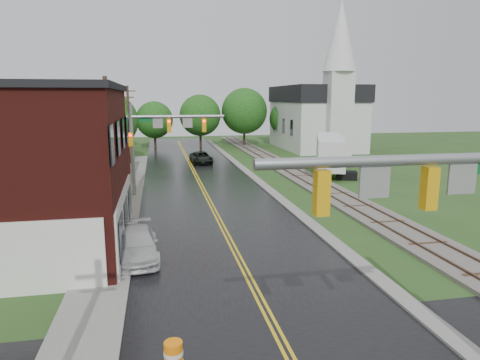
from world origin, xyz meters
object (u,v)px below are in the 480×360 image
object	(u,v)px
church	(319,110)
utility_pole_c	(129,124)
semi_trailer	(330,151)
construction_barrel	(174,357)
traffic_signal_near	(455,208)
pickup_white	(137,245)
tree_left_c	(56,129)
suv_dark	(201,158)
utility_pole_b	(109,143)
traffic_signal_far	(160,133)
tree_left_e	(112,122)

from	to	relation	value
church	utility_pole_c	world-z (taller)	church
semi_trailer	construction_barrel	bearing A→B (deg)	-119.56
traffic_signal_near	utility_pole_c	world-z (taller)	utility_pole_c
traffic_signal_near	pickup_white	distance (m)	14.55
traffic_signal_near	tree_left_c	distance (m)	41.67
suv_dark	construction_barrel	bearing A→B (deg)	-100.36
utility_pole_b	utility_pole_c	bearing A→B (deg)	90.00
traffic_signal_far	semi_trailer	world-z (taller)	traffic_signal_far
traffic_signal_far	utility_pole_c	distance (m)	17.33
church	pickup_white	bearing A→B (deg)	-121.45
church	suv_dark	world-z (taller)	church
traffic_signal_far	pickup_white	world-z (taller)	traffic_signal_far
construction_barrel	church	bearing A→B (deg)	64.78
church	pickup_white	distance (m)	47.81
traffic_signal_near	construction_barrel	bearing A→B (deg)	163.83
church	construction_barrel	xyz separation A→B (m)	(-23.42, -49.74, -5.36)
church	traffic_signal_far	world-z (taller)	church
utility_pole_c	semi_trailer	size ratio (longest dim) A/B	0.77
semi_trailer	church	bearing A→B (deg)	72.33
traffic_signal_near	traffic_signal_far	world-z (taller)	same
traffic_signal_far	utility_pole_b	world-z (taller)	utility_pole_b
utility_pole_b	tree_left_c	xyz separation A→B (m)	(-7.05, 17.90, -0.21)
tree_left_c	construction_barrel	bearing A→B (deg)	-73.81
church	semi_trailer	size ratio (longest dim) A/B	1.71
pickup_white	traffic_signal_far	bearing A→B (deg)	80.39
utility_pole_c	semi_trailer	distance (m)	22.89
utility_pole_b	pickup_white	distance (m)	9.90
church	tree_left_c	distance (m)	36.59
utility_pole_c	traffic_signal_far	bearing A→B (deg)	-78.91
church	traffic_signal_near	world-z (taller)	church
utility_pole_b	suv_dark	size ratio (longest dim) A/B	1.85
suv_dark	semi_trailer	bearing A→B (deg)	-37.55
pickup_white	utility_pole_c	bearing A→B (deg)	89.61
tree_left_e	construction_barrel	world-z (taller)	tree_left_e
utility_pole_b	utility_pole_c	distance (m)	22.00
tree_left_c	semi_trailer	bearing A→B (deg)	-11.01
traffic_signal_far	utility_pole_b	size ratio (longest dim) A/B	0.82
traffic_signal_far	pickup_white	size ratio (longest dim) A/B	1.54
utility_pole_c	tree_left_e	world-z (taller)	utility_pole_c
traffic_signal_far	tree_left_c	distance (m)	16.56
traffic_signal_far	tree_left_e	xyz separation A→B (m)	(-5.38, 18.90, -0.16)
construction_barrel	tree_left_c	bearing A→B (deg)	106.19
tree_left_c	suv_dark	bearing A→B (deg)	11.58
church	traffic_signal_far	xyz separation A→B (m)	(-23.47, -26.74, -0.86)
tree_left_c	pickup_white	xyz separation A→B (m)	(9.05, -26.71, -3.82)
traffic_signal_near	utility_pole_b	distance (m)	22.49
utility_pole_b	tree_left_e	xyz separation A→B (m)	(-2.05, 23.90, 0.09)
traffic_signal_near	construction_barrel	world-z (taller)	traffic_signal_near
semi_trailer	traffic_signal_far	bearing A→B (deg)	-156.59
utility_pole_c	construction_barrel	world-z (taller)	utility_pole_c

